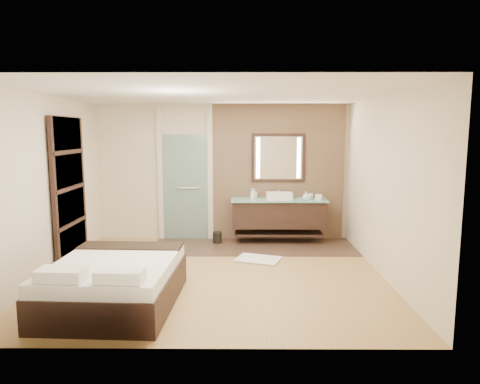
{
  "coord_description": "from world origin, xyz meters",
  "views": [
    {
      "loc": [
        0.4,
        -6.28,
        2.16
      ],
      "look_at": [
        0.35,
        0.6,
        1.19
      ],
      "focal_mm": 32.0,
      "sensor_mm": 36.0,
      "label": 1
    }
  ],
  "objects_px": {
    "mirror_unit": "(278,158)",
    "waste_bin": "(217,238)",
    "vanity": "(279,213)",
    "bed": "(115,282)"
  },
  "relations": [
    {
      "from": "mirror_unit",
      "to": "bed",
      "type": "distance_m",
      "value": 4.26
    },
    {
      "from": "bed",
      "to": "vanity",
      "type": "bearing_deg",
      "value": 55.75
    },
    {
      "from": "mirror_unit",
      "to": "waste_bin",
      "type": "height_order",
      "value": "mirror_unit"
    },
    {
      "from": "bed",
      "to": "waste_bin",
      "type": "distance_m",
      "value": 3.21
    },
    {
      "from": "waste_bin",
      "to": "vanity",
      "type": "bearing_deg",
      "value": 3.24
    },
    {
      "from": "vanity",
      "to": "waste_bin",
      "type": "xyz_separation_m",
      "value": [
        -1.2,
        -0.07,
        -0.47
      ]
    },
    {
      "from": "mirror_unit",
      "to": "waste_bin",
      "type": "xyz_separation_m",
      "value": [
        -1.2,
        -0.31,
        -1.54
      ]
    },
    {
      "from": "vanity",
      "to": "mirror_unit",
      "type": "xyz_separation_m",
      "value": [
        0.0,
        0.24,
        1.07
      ]
    },
    {
      "from": "vanity",
      "to": "bed",
      "type": "bearing_deg",
      "value": -126.79
    },
    {
      "from": "mirror_unit",
      "to": "vanity",
      "type": "bearing_deg",
      "value": -90.0
    }
  ]
}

